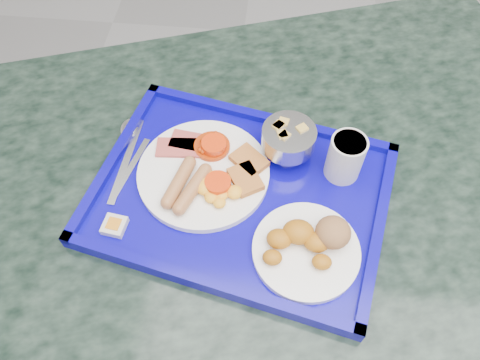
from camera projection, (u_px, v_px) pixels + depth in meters
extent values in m
cylinder|color=gray|center=(246.00, 325.00, 1.51)|extent=(0.62, 0.62, 0.03)
cylinder|color=gray|center=(248.00, 280.00, 1.18)|extent=(0.12, 0.12, 0.75)
cube|color=black|center=(251.00, 198.00, 0.85)|extent=(1.55, 1.28, 0.04)
cube|color=#090397|center=(240.00, 195.00, 0.81)|extent=(0.56, 0.46, 0.02)
cube|color=#090397|center=(268.00, 118.00, 0.89)|extent=(0.48, 0.12, 0.01)
cube|color=#090397|center=(205.00, 281.00, 0.71)|extent=(0.48, 0.12, 0.01)
cube|color=#090397|center=(378.00, 229.00, 0.76)|extent=(0.09, 0.36, 0.01)
cube|color=#090397|center=(115.00, 156.00, 0.84)|extent=(0.09, 0.36, 0.01)
cylinder|color=white|center=(204.00, 173.00, 0.82)|extent=(0.23, 0.23, 0.01)
cube|color=#BA4D4A|center=(192.00, 142.00, 0.85)|extent=(0.08, 0.05, 0.01)
cube|color=#BA4D4A|center=(178.00, 148.00, 0.84)|extent=(0.08, 0.05, 0.01)
cylinder|color=#B73607|center=(212.00, 146.00, 0.84)|extent=(0.06, 0.06, 0.01)
sphere|color=#B73607|center=(209.00, 146.00, 0.83)|extent=(0.01, 0.01, 0.01)
sphere|color=#B73607|center=(200.00, 150.00, 0.83)|extent=(0.01, 0.01, 0.01)
sphere|color=#B73607|center=(216.00, 134.00, 0.85)|extent=(0.01, 0.01, 0.01)
sphere|color=#B73607|center=(212.00, 150.00, 0.83)|extent=(0.01, 0.01, 0.01)
sphere|color=#B73607|center=(206.00, 150.00, 0.83)|extent=(0.01, 0.01, 0.01)
sphere|color=#B73607|center=(203.00, 152.00, 0.83)|extent=(0.01, 0.01, 0.01)
sphere|color=#B73607|center=(224.00, 139.00, 0.84)|extent=(0.01, 0.01, 0.01)
sphere|color=#B73607|center=(211.00, 145.00, 0.83)|extent=(0.01, 0.01, 0.01)
sphere|color=#B73607|center=(207.00, 142.00, 0.84)|extent=(0.01, 0.01, 0.01)
sphere|color=#B73607|center=(203.00, 140.00, 0.84)|extent=(0.01, 0.01, 0.01)
sphere|color=#B73607|center=(220.00, 139.00, 0.84)|extent=(0.01, 0.01, 0.01)
sphere|color=#B73607|center=(218.00, 150.00, 0.83)|extent=(0.01, 0.01, 0.01)
cube|color=#A76029|center=(249.00, 161.00, 0.82)|extent=(0.07, 0.07, 0.01)
cube|color=#A76029|center=(245.00, 179.00, 0.80)|extent=(0.07, 0.07, 0.01)
cylinder|color=brown|center=(179.00, 182.00, 0.79)|extent=(0.05, 0.09, 0.02)
cylinder|color=brown|center=(193.00, 189.00, 0.78)|extent=(0.05, 0.09, 0.02)
ellipsoid|color=#FFAE2A|center=(214.00, 182.00, 0.79)|extent=(0.03, 0.03, 0.02)
ellipsoid|color=#FFAE2A|center=(211.00, 197.00, 0.78)|extent=(0.02, 0.02, 0.02)
ellipsoid|color=#FFAE2A|center=(222.00, 195.00, 0.78)|extent=(0.02, 0.02, 0.01)
ellipsoid|color=#FFAE2A|center=(214.00, 178.00, 0.80)|extent=(0.03, 0.03, 0.02)
ellipsoid|color=#FFAE2A|center=(219.00, 203.00, 0.77)|extent=(0.02, 0.02, 0.01)
ellipsoid|color=#FFAE2A|center=(207.00, 181.00, 0.79)|extent=(0.03, 0.03, 0.02)
ellipsoid|color=#FFAE2A|center=(225.00, 179.00, 0.80)|extent=(0.02, 0.02, 0.01)
ellipsoid|color=#FFAE2A|center=(234.00, 192.00, 0.78)|extent=(0.03, 0.03, 0.02)
ellipsoid|color=#FFAE2A|center=(206.00, 184.00, 0.79)|extent=(0.03, 0.03, 0.02)
ellipsoid|color=#FFAE2A|center=(217.00, 183.00, 0.79)|extent=(0.03, 0.03, 0.02)
ellipsoid|color=#FFAE2A|center=(205.00, 187.00, 0.79)|extent=(0.03, 0.03, 0.02)
cylinder|color=red|center=(214.00, 145.00, 0.83)|extent=(0.04, 0.04, 0.01)
cylinder|color=red|center=(218.00, 183.00, 0.78)|extent=(0.04, 0.04, 0.01)
cylinder|color=white|center=(306.00, 251.00, 0.74)|extent=(0.17, 0.17, 0.01)
ellipsoid|color=#9D5D12|center=(322.00, 262.00, 0.71)|extent=(0.03, 0.03, 0.02)
ellipsoid|color=#9D5D12|center=(317.00, 242.00, 0.73)|extent=(0.04, 0.03, 0.03)
ellipsoid|color=#9D5D12|center=(298.00, 232.00, 0.73)|extent=(0.05, 0.04, 0.03)
ellipsoid|color=#9D5D12|center=(279.00, 239.00, 0.73)|extent=(0.04, 0.03, 0.03)
ellipsoid|color=#9D5D12|center=(272.00, 257.00, 0.72)|extent=(0.03, 0.03, 0.02)
ellipsoid|color=#8D5E38|center=(333.00, 232.00, 0.73)|extent=(0.06, 0.06, 0.04)
cylinder|color=#B0B0B2|center=(287.00, 152.00, 0.85)|extent=(0.06, 0.06, 0.01)
cylinder|color=#B0B0B2|center=(287.00, 148.00, 0.84)|extent=(0.02, 0.02, 0.02)
cylinder|color=#B0B0B2|center=(289.00, 138.00, 0.82)|extent=(0.10, 0.10, 0.04)
cube|color=#D8B152|center=(278.00, 127.00, 0.81)|extent=(0.02, 0.02, 0.01)
cube|color=#D8B152|center=(283.00, 123.00, 0.81)|extent=(0.02, 0.02, 0.01)
cube|color=#D8B152|center=(302.00, 130.00, 0.81)|extent=(0.02, 0.02, 0.01)
cube|color=#D8B152|center=(278.00, 127.00, 0.81)|extent=(0.02, 0.02, 0.01)
cube|color=#D8B152|center=(284.00, 137.00, 0.80)|extent=(0.02, 0.02, 0.01)
cube|color=#D8B152|center=(282.00, 136.00, 0.80)|extent=(0.02, 0.02, 0.01)
cylinder|color=silver|center=(345.00, 157.00, 0.79)|extent=(0.06, 0.06, 0.09)
cylinder|color=#FB4D0D|center=(350.00, 144.00, 0.76)|extent=(0.05, 0.05, 0.01)
cube|color=#B0B0B2|center=(130.00, 170.00, 0.83)|extent=(0.05, 0.14, 0.00)
ellipsoid|color=#B0B0B2|center=(129.00, 128.00, 0.88)|extent=(0.04, 0.05, 0.01)
cube|color=#B0B0B2|center=(127.00, 160.00, 0.84)|extent=(0.02, 0.19, 0.00)
cube|color=silver|center=(115.00, 226.00, 0.76)|extent=(0.04, 0.04, 0.01)
cube|color=orange|center=(114.00, 224.00, 0.76)|extent=(0.02, 0.02, 0.00)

